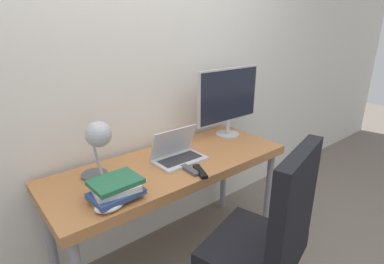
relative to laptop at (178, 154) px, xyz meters
The scene contains 10 objects.
wall_back 0.61m from the laptop, 96.25° to the left, with size 8.00×0.05×2.60m.
desk 0.12m from the laptop, behind, with size 1.59×0.61×0.77m.
laptop is the anchor object (origin of this frame).
monitor 0.66m from the laptop, 12.77° to the left, with size 0.61×0.19×0.53m.
desk_lamp 0.55m from the laptop, behind, with size 0.15×0.27×0.36m.
office_chair 0.75m from the laptop, 87.45° to the right, with size 0.64×0.62×1.09m.
book_stack 0.55m from the laptop, 162.12° to the right, with size 0.26×0.23×0.11m.
tv_remote 0.18m from the laptop, 102.67° to the right, with size 0.05×0.15×0.02m.
media_remote 0.23m from the laptop, 91.30° to the right, with size 0.10×0.17×0.02m.
game_controller 0.63m from the laptop, 158.54° to the right, with size 0.14×0.11×0.04m.
Camera 1 is at (-1.02, -1.13, 1.60)m, focal length 28.00 mm.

